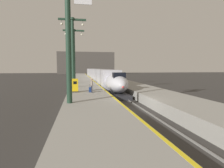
% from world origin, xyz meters
% --- Properties ---
extents(ground_plane, '(260.00, 260.00, 0.00)m').
position_xyz_m(ground_plane, '(0.00, 0.00, 0.00)').
color(ground_plane, '#33302D').
extents(platform_left, '(4.80, 110.00, 1.05)m').
position_xyz_m(platform_left, '(-4.05, 24.75, 0.53)').
color(platform_left, gray).
rests_on(platform_left, ground).
extents(platform_right, '(4.80, 110.00, 1.05)m').
position_xyz_m(platform_right, '(4.05, 24.75, 0.53)').
color(platform_right, gray).
rests_on(platform_right, ground).
extents(platform_left_safety_stripe, '(0.20, 107.80, 0.01)m').
position_xyz_m(platform_left_safety_stripe, '(-1.77, 24.75, 1.05)').
color(platform_left_safety_stripe, yellow).
rests_on(platform_left_safety_stripe, platform_left).
extents(rail_main_left, '(0.08, 110.00, 0.12)m').
position_xyz_m(rail_main_left, '(-0.75, 27.50, 0.06)').
color(rail_main_left, slate).
rests_on(rail_main_left, ground).
extents(rail_main_right, '(0.08, 110.00, 0.12)m').
position_xyz_m(rail_main_right, '(0.75, 27.50, 0.06)').
color(rail_main_right, slate).
rests_on(rail_main_right, ground).
extents(highspeed_train_main, '(2.92, 57.80, 3.60)m').
position_xyz_m(highspeed_train_main, '(0.00, 32.94, 1.95)').
color(highspeed_train_main, silver).
rests_on(highspeed_train_main, ground).
extents(station_column_near, '(4.00, 0.68, 10.00)m').
position_xyz_m(station_column_near, '(-5.85, -0.75, 7.12)').
color(station_column_near, '#1E3828').
rests_on(station_column_near, platform_left).
extents(station_column_mid, '(4.00, 0.68, 10.15)m').
position_xyz_m(station_column_mid, '(-5.90, 11.87, 7.08)').
color(station_column_mid, '#1E3828').
rests_on(station_column_mid, platform_left).
extents(station_column_far, '(4.00, 0.68, 10.16)m').
position_xyz_m(station_column_far, '(-5.90, 19.97, 7.09)').
color(station_column_far, '#1E3828').
rests_on(station_column_far, platform_left).
extents(passenger_near_edge, '(0.24, 0.57, 1.69)m').
position_xyz_m(passenger_near_edge, '(-3.63, 5.38, 2.04)').
color(passenger_near_edge, '#23232D').
rests_on(passenger_near_edge, platform_left).
extents(rolling_suitcase, '(0.40, 0.22, 0.98)m').
position_xyz_m(rolling_suitcase, '(-3.75, 5.68, 1.35)').
color(rolling_suitcase, navy).
rests_on(rolling_suitcase, platform_left).
extents(ticket_machine_yellow, '(0.76, 0.62, 1.60)m').
position_xyz_m(ticket_machine_yellow, '(-5.55, 6.03, 1.79)').
color(ticket_machine_yellow, yellow).
rests_on(ticket_machine_yellow, platform_left).
extents(terminus_back_wall, '(36.00, 2.00, 14.00)m').
position_xyz_m(terminus_back_wall, '(0.00, 102.00, 7.00)').
color(terminus_back_wall, '#4C4742').
rests_on(terminus_back_wall, ground).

